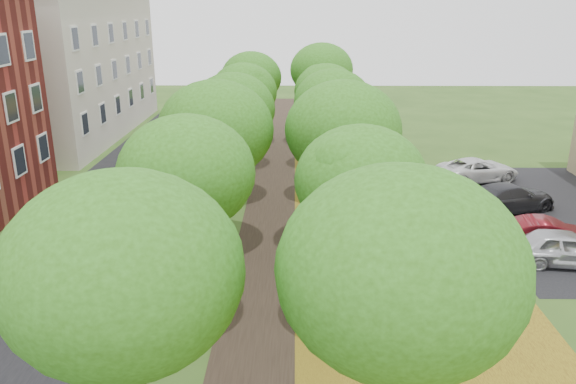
{
  "coord_description": "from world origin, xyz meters",
  "views": [
    {
      "loc": [
        0.76,
        -8.78,
        9.39
      ],
      "look_at": [
        0.52,
        11.76,
        2.5
      ],
      "focal_mm": 35.0,
      "sensor_mm": 36.0,
      "label": 1
    }
  ],
  "objects_px": {
    "car_silver": "(566,248)",
    "car_white": "(478,170)",
    "car_red": "(548,234)",
    "car_grey": "(509,197)"
  },
  "relations": [
    {
      "from": "car_white",
      "to": "car_grey",
      "type": "bearing_deg",
      "value": 162.74
    },
    {
      "from": "car_silver",
      "to": "car_red",
      "type": "height_order",
      "value": "car_silver"
    },
    {
      "from": "car_red",
      "to": "car_white",
      "type": "xyz_separation_m",
      "value": [
        0.0,
        9.21,
        0.02
      ]
    },
    {
      "from": "car_grey",
      "to": "car_white",
      "type": "relative_size",
      "value": 1.01
    },
    {
      "from": "car_silver",
      "to": "car_white",
      "type": "relative_size",
      "value": 0.88
    },
    {
      "from": "car_grey",
      "to": "car_red",
      "type": "bearing_deg",
      "value": 158.54
    },
    {
      "from": "car_silver",
      "to": "car_white",
      "type": "distance_m",
      "value": 10.71
    },
    {
      "from": "car_silver",
      "to": "car_grey",
      "type": "height_order",
      "value": "car_silver"
    },
    {
      "from": "car_silver",
      "to": "car_grey",
      "type": "relative_size",
      "value": 0.87
    },
    {
      "from": "car_silver",
      "to": "car_white",
      "type": "bearing_deg",
      "value": 7.69
    }
  ]
}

